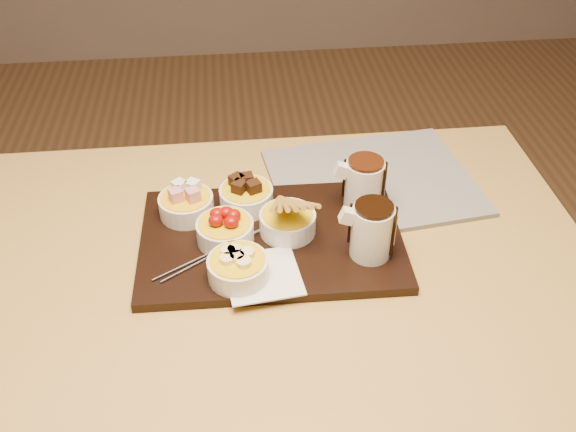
{
  "coord_description": "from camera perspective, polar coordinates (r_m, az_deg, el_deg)",
  "views": [
    {
      "loc": [
        -0.03,
        -0.81,
        1.5
      ],
      "look_at": [
        0.06,
        0.05,
        0.81
      ],
      "focal_mm": 40.0,
      "sensor_mm": 36.0,
      "label": 1
    }
  ],
  "objects": [
    {
      "name": "pitcher_milk_chocolate",
      "position": [
        1.18,
        6.77,
        2.72
      ],
      "size": [
        0.07,
        0.07,
        0.1
      ],
      "primitive_type": "cylinder",
      "rotation": [
        0.0,
        0.0,
        -0.02
      ],
      "color": "silver",
      "rests_on": "serving_board"
    },
    {
      "name": "pitcher_dark_chocolate",
      "position": [
        1.08,
        7.46,
        -1.38
      ],
      "size": [
        0.07,
        0.07,
        0.1
      ],
      "primitive_type": "cylinder",
      "rotation": [
        0.0,
        0.0,
        -0.02
      ],
      "color": "silver",
      "rests_on": "serving_board"
    },
    {
      "name": "bowl_marshmallows",
      "position": [
        1.18,
        -9.02,
        0.92
      ],
      "size": [
        0.1,
        0.1,
        0.04
      ],
      "primitive_type": "cylinder",
      "color": "silver",
      "rests_on": "serving_board"
    },
    {
      "name": "bowl_cake",
      "position": [
        1.19,
        -3.72,
        1.64
      ],
      "size": [
        0.1,
        0.1,
        0.04
      ],
      "primitive_type": "cylinder",
      "color": "silver",
      "rests_on": "serving_board"
    },
    {
      "name": "bowl_bananas",
      "position": [
        1.05,
        -4.47,
        -4.69
      ],
      "size": [
        0.1,
        0.1,
        0.04
      ],
      "primitive_type": "cylinder",
      "color": "silver",
      "rests_on": "serving_board"
    },
    {
      "name": "dining_table",
      "position": [
        1.18,
        -2.87,
        -7.78
      ],
      "size": [
        1.2,
        0.8,
        0.75
      ],
      "color": "#B99244",
      "rests_on": "ground"
    },
    {
      "name": "newspaper",
      "position": [
        1.3,
        7.51,
        3.04
      ],
      "size": [
        0.43,
        0.36,
        0.01
      ],
      "primitive_type": "cube",
      "rotation": [
        0.0,
        0.0,
        0.13
      ],
      "color": "beige",
      "rests_on": "dining_table"
    },
    {
      "name": "bowl_biscotti",
      "position": [
        1.13,
        -0.04,
        -0.61
      ],
      "size": [
        0.1,
        0.1,
        0.04
      ],
      "primitive_type": "cylinder",
      "color": "silver",
      "rests_on": "serving_board"
    },
    {
      "name": "bowl_strawberries",
      "position": [
        1.12,
        -5.6,
        -1.4
      ],
      "size": [
        0.1,
        0.1,
        0.04
      ],
      "primitive_type": "cylinder",
      "color": "silver",
      "rests_on": "serving_board"
    },
    {
      "name": "serving_board",
      "position": [
        1.14,
        -1.5,
        -2.1
      ],
      "size": [
        0.47,
        0.31,
        0.02
      ],
      "primitive_type": "cube",
      "rotation": [
        0.0,
        0.0,
        -0.02
      ],
      "color": "black",
      "rests_on": "dining_table"
    },
    {
      "name": "fondue_skewers",
      "position": [
        1.11,
        -6.06,
        -2.86
      ],
      "size": [
        0.16,
        0.24,
        0.01
      ],
      "primitive_type": null,
      "rotation": [
        0.0,
        0.0,
        -1.03
      ],
      "color": "silver",
      "rests_on": "serving_board"
    },
    {
      "name": "napkin",
      "position": [
        1.06,
        -2.25,
        -5.26
      ],
      "size": [
        0.13,
        0.13,
        0.0
      ],
      "primitive_type": "cube",
      "rotation": [
        0.0,
        0.0,
        0.12
      ],
      "color": "white",
      "rests_on": "serving_board"
    }
  ]
}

